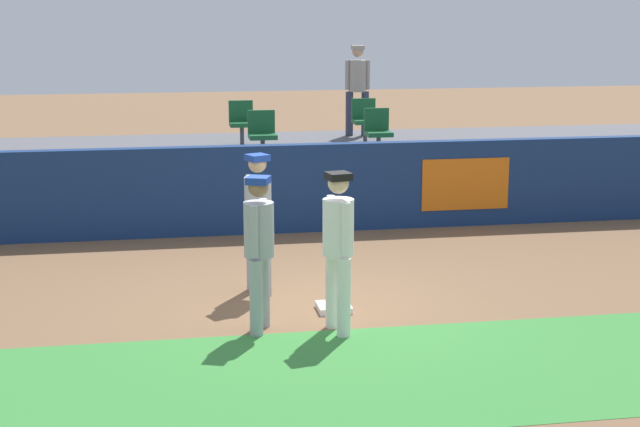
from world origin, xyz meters
The scene contains 13 objects.
ground_plane centered at (0.00, 0.00, 0.00)m, with size 60.00×60.00×0.00m, color brown.
grass_foreground_strip centered at (0.00, -2.31, 0.00)m, with size 18.00×2.80×0.01m, color #388438.
first_base centered at (0.29, -0.20, 0.04)m, with size 0.40×0.40×0.08m, color white.
player_fielder_home centered at (0.20, -0.95, 1.07)m, with size 0.42×0.59×1.85m.
player_runner_visitor centered at (-0.67, -0.77, 1.04)m, with size 0.44×0.48×1.80m.
player_coach_visitor centered at (-0.53, 0.69, 1.05)m, with size 0.46×0.47×1.82m.
field_wall centered at (0.02, 4.03, 0.72)m, with size 18.00×0.26×1.44m.
bleacher_platform centered at (0.00, 6.60, 0.50)m, with size 18.00×4.80×1.00m, color #59595E.
seat_front_right centered at (2.14, 5.47, 1.47)m, with size 0.45×0.44×0.84m.
seat_back_center centered at (-0.14, 7.27, 1.47)m, with size 0.47×0.44×0.84m.
seat_back_right centered at (2.30, 7.27, 1.47)m, with size 0.48×0.44×0.84m.
seat_front_center centered at (0.06, 5.47, 1.47)m, with size 0.48×0.44×0.84m.
spectator_hooded centered at (2.33, 8.15, 2.07)m, with size 0.52×0.36×1.84m.
Camera 1 is at (-1.76, -11.20, 3.66)m, focal length 53.87 mm.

